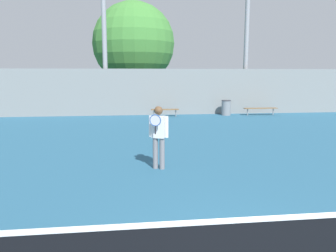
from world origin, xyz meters
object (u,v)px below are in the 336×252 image
(trash_bin, at_px, (226,108))
(light_pole_near_left, at_px, (248,10))
(bench_courtside_far, at_px, (165,110))
(tennis_player, at_px, (159,134))
(light_pole_far_right, at_px, (103,7))
(bench_courtside_near, at_px, (261,109))
(tree_green_broad, at_px, (134,44))

(trash_bin, bearing_deg, light_pole_near_left, 38.70)
(bench_courtside_far, distance_m, light_pole_near_left, 8.57)
(tennis_player, relative_size, trash_bin, 1.80)
(trash_bin, bearing_deg, tennis_player, -115.31)
(tennis_player, xyz_separation_m, trash_bin, (5.38, 11.38, -0.50))
(light_pole_near_left, bearing_deg, light_pole_far_right, -178.43)
(bench_courtside_far, relative_size, trash_bin, 1.76)
(bench_courtside_near, bearing_deg, light_pole_far_right, 172.39)
(bench_courtside_far, xyz_separation_m, light_pole_far_right, (-3.61, 1.30, 6.18))
(bench_courtside_near, distance_m, tree_green_broad, 11.17)
(tennis_player, xyz_separation_m, light_pole_near_left, (7.05, 12.72, 5.73))
(tree_green_broad, bearing_deg, bench_courtside_near, -40.10)
(trash_bin, distance_m, tree_green_broad, 9.60)
(tennis_player, xyz_separation_m, light_pole_far_right, (-2.15, 12.47, 5.62))
(trash_bin, xyz_separation_m, tree_green_broad, (-5.62, 6.37, 4.46))
(trash_bin, height_order, tree_green_broad, tree_green_broad)
(bench_courtside_far, height_order, tree_green_broad, tree_green_broad)
(tennis_player, bearing_deg, light_pole_far_right, 122.86)
(light_pole_near_left, xyz_separation_m, light_pole_far_right, (-9.21, -0.25, -0.12))
(bench_courtside_far, height_order, light_pole_far_right, light_pole_far_right)
(bench_courtside_near, xyz_separation_m, bench_courtside_far, (-6.12, 0.00, -0.00))
(tennis_player, xyz_separation_m, bench_courtside_near, (7.57, 11.17, -0.56))
(bench_courtside_near, height_order, light_pole_far_right, light_pole_far_right)
(trash_bin, bearing_deg, bench_courtside_far, -176.89)
(bench_courtside_near, distance_m, light_pole_far_right, 11.60)
(bench_courtside_far, relative_size, light_pole_near_left, 0.14)
(light_pole_near_left, bearing_deg, tree_green_broad, 145.41)
(bench_courtside_far, bearing_deg, light_pole_near_left, 15.50)
(bench_courtside_near, height_order, tree_green_broad, tree_green_broad)
(light_pole_far_right, bearing_deg, bench_courtside_far, -19.82)
(light_pole_near_left, distance_m, trash_bin, 6.59)
(light_pole_far_right, height_order, tree_green_broad, light_pole_far_right)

